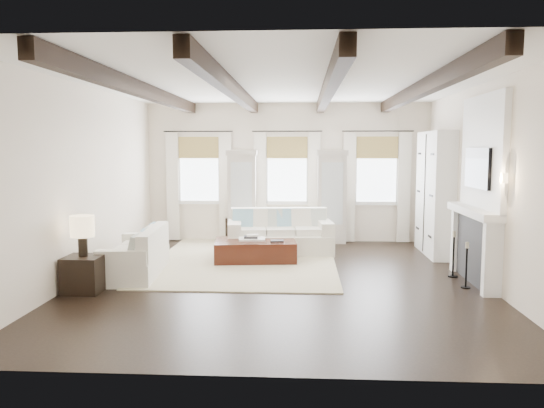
# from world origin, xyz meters

# --- Properties ---
(ground) EXTENTS (7.50, 7.50, 0.00)m
(ground) POSITION_xyz_m (0.00, 0.00, 0.00)
(ground) COLOR black
(ground) RESTS_ON ground
(room_shell) EXTENTS (6.54, 7.54, 3.22)m
(room_shell) POSITION_xyz_m (0.75, 0.90, 1.89)
(room_shell) COLOR #F2E2CC
(room_shell) RESTS_ON ground
(area_rug) EXTENTS (3.44, 4.59, 0.02)m
(area_rug) POSITION_xyz_m (-0.74, 1.45, 0.01)
(area_rug) COLOR #C4B895
(area_rug) RESTS_ON ground
(sofa_back) EXTENTS (2.22, 1.20, 0.91)m
(sofa_back) POSITION_xyz_m (-0.11, 2.27, 0.37)
(sofa_back) COLOR white
(sofa_back) RESTS_ON ground
(sofa_left) EXTENTS (0.99, 1.94, 0.81)m
(sofa_left) POSITION_xyz_m (-2.44, 0.20, 0.33)
(sofa_left) COLOR white
(sofa_left) RESTS_ON ground
(ottoman) EXTENTS (1.63, 1.12, 0.40)m
(ottoman) POSITION_xyz_m (-0.55, 1.46, 0.20)
(ottoman) COLOR black
(ottoman) RESTS_ON ground
(tray) EXTENTS (0.54, 0.43, 0.04)m
(tray) POSITION_xyz_m (-0.61, 1.46, 0.42)
(tray) COLOR white
(tray) RESTS_ON ottoman
(book_lower) EXTENTS (0.28, 0.23, 0.04)m
(book_lower) POSITION_xyz_m (-0.63, 1.47, 0.46)
(book_lower) COLOR #262628
(book_lower) RESTS_ON tray
(book_upper) EXTENTS (0.24, 0.19, 0.03)m
(book_upper) POSITION_xyz_m (-0.60, 1.45, 0.50)
(book_upper) COLOR beige
(book_upper) RESTS_ON book_lower
(book_loose) EXTENTS (0.26, 0.21, 0.03)m
(book_loose) POSITION_xyz_m (-0.12, 1.32, 0.42)
(book_loose) COLOR #262628
(book_loose) RESTS_ON ottoman
(side_table_front) EXTENTS (0.55, 0.55, 0.55)m
(side_table_front) POSITION_xyz_m (-2.93, -0.91, 0.27)
(side_table_front) COLOR black
(side_table_front) RESTS_ON ground
(lamp_front) EXTENTS (0.36, 0.36, 0.62)m
(lamp_front) POSITION_xyz_m (-2.93, -0.91, 0.97)
(lamp_front) COLOR black
(lamp_front) RESTS_ON side_table_front
(side_table_back) EXTENTS (0.37, 0.37, 0.55)m
(side_table_back) POSITION_xyz_m (-1.24, 3.67, 0.27)
(side_table_back) COLOR black
(side_table_back) RESTS_ON ground
(lamp_back) EXTENTS (0.33, 0.33, 0.57)m
(lamp_back) POSITION_xyz_m (-1.24, 3.67, 0.94)
(lamp_back) COLOR black
(lamp_back) RESTS_ON side_table_back
(candlestick_near) EXTENTS (0.15, 0.15, 0.72)m
(candlestick_near) POSITION_xyz_m (2.90, -0.35, 0.30)
(candlestick_near) COLOR black
(candlestick_near) RESTS_ON ground
(candlestick_far) EXTENTS (0.16, 0.16, 0.78)m
(candlestick_far) POSITION_xyz_m (2.90, 0.36, 0.32)
(candlestick_far) COLOR black
(candlestick_far) RESTS_ON ground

